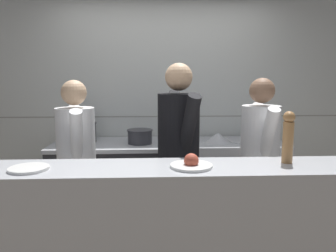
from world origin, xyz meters
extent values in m
cube|color=silver|center=(0.00, 1.53, 1.30)|extent=(8.00, 0.06, 2.60)
cube|color=gray|center=(0.00, 1.50, 1.15)|extent=(8.00, 0.00, 0.01)
cube|color=#232326|center=(-0.62, 1.13, 0.44)|extent=(1.17, 0.70, 0.87)
cube|color=#B7BABF|center=(-0.62, 1.13, 0.89)|extent=(1.19, 0.71, 0.04)
cube|color=#B7BABF|center=(-0.62, 0.79, 0.50)|extent=(1.05, 0.03, 0.10)
cube|color=#B7BABF|center=(0.67, 1.13, 0.46)|extent=(1.27, 0.65, 0.91)
cube|color=black|center=(0.67, 0.82, 0.05)|extent=(1.24, 0.04, 0.10)
cube|color=#B7BABF|center=(0.05, -0.34, 0.52)|extent=(3.23, 0.45, 1.05)
cylinder|color=#2D2D33|center=(-0.88, 1.18, 1.02)|extent=(0.26, 0.26, 0.21)
cylinder|color=#2D2D33|center=(-0.88, 1.18, 1.12)|extent=(0.28, 0.28, 0.01)
cylinder|color=#2D2D33|center=(-0.27, 1.07, 0.99)|extent=(0.26, 0.26, 0.15)
cylinder|color=#2D2D33|center=(-0.27, 1.07, 1.06)|extent=(0.27, 0.27, 0.01)
cone|color=#B7BABF|center=(0.58, 1.09, 0.96)|extent=(0.30, 0.30, 0.11)
cube|color=#B7BABF|center=(0.76, 1.00, 0.91)|extent=(0.28, 0.18, 0.01)
cube|color=black|center=(0.58, 1.10, 0.92)|extent=(0.11, 0.08, 0.02)
cylinder|color=white|center=(-0.90, -0.37, 1.06)|extent=(0.24, 0.24, 0.02)
cylinder|color=white|center=(0.11, -0.36, 1.06)|extent=(0.27, 0.27, 0.02)
sphere|color=#B24733|center=(0.11, -0.36, 1.09)|extent=(0.10, 0.10, 0.10)
cylinder|color=#AD7A47|center=(0.77, -0.28, 1.19)|extent=(0.07, 0.07, 0.28)
sphere|color=#AD7A47|center=(0.77, -0.28, 1.36)|extent=(0.08, 0.08, 0.08)
cube|color=black|center=(-0.78, 0.38, 0.37)|extent=(0.31, 0.24, 0.75)
cylinder|color=white|center=(-0.78, 0.38, 1.05)|extent=(0.40, 0.40, 0.62)
sphere|color=#D8AD84|center=(-0.78, 0.38, 1.49)|extent=(0.21, 0.21, 0.21)
cylinder|color=white|center=(-0.83, 0.56, 1.13)|extent=(0.17, 0.32, 0.52)
cylinder|color=white|center=(-0.73, 0.19, 1.13)|extent=(0.17, 0.32, 0.52)
cube|color=black|center=(0.09, 0.34, 0.41)|extent=(0.34, 0.27, 0.81)
cylinder|color=black|center=(0.09, 0.34, 1.15)|extent=(0.44, 0.44, 0.67)
sphere|color=#D8AD84|center=(0.09, 0.34, 1.62)|extent=(0.23, 0.23, 0.23)
cylinder|color=black|center=(0.03, 0.54, 1.22)|extent=(0.20, 0.35, 0.56)
cylinder|color=black|center=(0.15, 0.14, 1.22)|extent=(0.20, 0.35, 0.56)
cube|color=black|center=(0.79, 0.35, 0.38)|extent=(0.28, 0.18, 0.75)
cylinder|color=white|center=(0.79, 0.35, 1.07)|extent=(0.33, 0.33, 0.62)
sphere|color=#8C664C|center=(0.79, 0.35, 1.50)|extent=(0.21, 0.21, 0.21)
cylinder|color=white|center=(0.79, 0.54, 1.14)|extent=(0.10, 0.31, 0.52)
cylinder|color=white|center=(0.79, 0.15, 1.14)|extent=(0.10, 0.31, 0.52)
camera|label=1|loc=(-0.13, -2.38, 1.62)|focal=35.00mm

